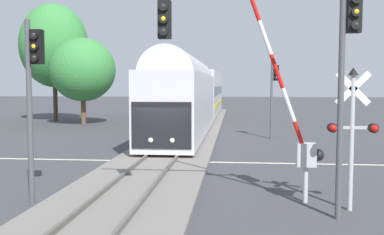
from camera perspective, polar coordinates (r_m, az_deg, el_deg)
The scene contains 11 objects.
ground_plane at distance 20.23m, azimuth -3.93°, elevation -5.76°, with size 220.00×220.00×0.00m, color #3D3D42.
road_centre_stripe at distance 20.23m, azimuth -3.93°, elevation -5.75°, with size 44.00×0.20×0.01m.
railway_track at distance 20.22m, azimuth -3.93°, elevation -5.49°, with size 4.40×80.00×0.32m.
commuter_train at distance 38.93m, azimuth 0.72°, elevation 3.21°, with size 3.04×41.76×5.16m.
crossing_gate_near at distance 13.32m, azimuth 14.00°, elevation -2.20°, with size 2.39×0.40×6.48m.
crossing_signal_mast at distance 12.81m, azimuth 20.28°, elevation -0.80°, with size 1.36×0.44×4.01m.
traffic_signal_near_right at distance 11.62m, azimuth 11.55°, elevation 9.93°, with size 5.85×0.38×6.15m.
traffic_signal_far_side at distance 28.94m, azimuth 10.69°, elevation 4.02°, with size 0.53×0.38×5.10m.
traffic_signal_median at distance 13.59m, azimuth -20.17°, elevation 4.51°, with size 0.53×0.38×5.43m.
oak_behind_train at distance 39.88m, azimuth -14.15°, elevation 6.09°, with size 5.77×5.77×7.69m.
pine_left_background at distance 44.67m, azimuth -17.65°, elevation 8.95°, with size 6.52×6.52×11.34m.
Camera 1 is at (3.31, -19.64, 3.53)m, focal length 40.64 mm.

